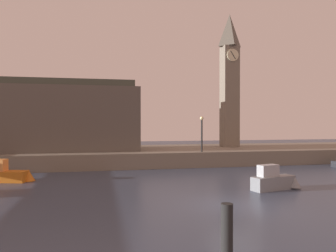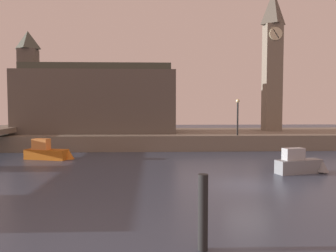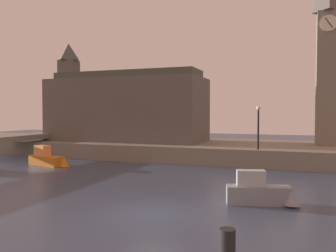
{
  "view_description": "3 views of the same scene",
  "coord_description": "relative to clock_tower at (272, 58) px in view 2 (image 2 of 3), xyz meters",
  "views": [
    {
      "loc": [
        -6.97,
        -16.26,
        4.4
      ],
      "look_at": [
        -0.54,
        14.66,
        4.07
      ],
      "focal_mm": 34.97,
      "sensor_mm": 36.0,
      "label": 1
    },
    {
      "loc": [
        -5.33,
        -18.8,
        4.41
      ],
      "look_at": [
        -3.83,
        15.62,
        2.36
      ],
      "focal_mm": 37.33,
      "sensor_mm": 36.0,
      "label": 2
    },
    {
      "loc": [
        5.9,
        -14.25,
        4.48
      ],
      "look_at": [
        -4.98,
        15.12,
        3.28
      ],
      "focal_mm": 37.56,
      "sensor_mm": 36.0,
      "label": 3
    }
  ],
  "objects": [
    {
      "name": "ground_plane",
      "position": [
        -8.35,
        -20.9,
        -9.79
      ],
      "size": [
        120.0,
        120.0,
        0.0
      ],
      "primitive_type": "plane",
      "color": "#384256"
    },
    {
      "name": "parliament_hall",
      "position": [
        -19.96,
        -1.45,
        -4.71
      ],
      "size": [
        16.6,
        6.82,
        10.82
      ],
      "color": "#5B544C",
      "rests_on": "far_embankment"
    },
    {
      "name": "far_embankment",
      "position": [
        -8.35,
        -0.9,
        -9.04
      ],
      "size": [
        70.0,
        12.0,
        1.5
      ],
      "primitive_type": "cube",
      "color": "slate",
      "rests_on": "ground"
    },
    {
      "name": "streetlamp",
      "position": [
        -5.45,
        -6.13,
        -6.07
      ],
      "size": [
        0.36,
        0.36,
        3.52
      ],
      "color": "black",
      "rests_on": "far_embankment"
    },
    {
      "name": "mooring_post_left",
      "position": [
        -12.17,
        -29.37,
        -8.62
      ],
      "size": [
        0.31,
        0.31,
        2.34
      ],
      "primitive_type": "cylinder",
      "color": "#242424",
      "rests_on": "ground"
    },
    {
      "name": "boat_cruiser_grey",
      "position": [
        -4.07,
        -17.64,
        -9.19
      ],
      "size": [
        3.65,
        1.68,
        1.65
      ],
      "color": "gray",
      "rests_on": "ground"
    },
    {
      "name": "clock_tower",
      "position": [
        0.0,
        0.0,
        0.0
      ],
      "size": [
        2.05,
        2.11,
        15.98
      ],
      "color": "slate",
      "rests_on": "far_embankment"
    },
    {
      "name": "boat_patrol_orange",
      "position": [
        -22.13,
        -11.01,
        -9.22
      ],
      "size": [
        4.18,
        1.97,
        1.69
      ],
      "color": "orange",
      "rests_on": "ground"
    }
  ]
}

